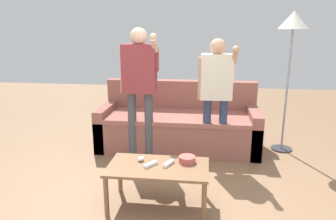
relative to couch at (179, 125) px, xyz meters
name	(u,v)px	position (x,y,z in m)	size (l,w,h in m)	color
ground_plane	(172,200)	(0.07, -1.48, -0.31)	(12.00, 12.00, 0.00)	brown
couch	(179,125)	(0.00, 0.00, 0.00)	(2.17, 0.89, 0.89)	brown
coffee_table	(158,171)	(-0.05, -1.59, 0.05)	(0.93, 0.52, 0.41)	brown
snack_bowl	(187,159)	(0.22, -1.47, 0.13)	(0.16, 0.16, 0.06)	#B24C47
game_remote_nunchuk	(141,158)	(-0.23, -1.50, 0.13)	(0.06, 0.09, 0.05)	white
floor_lamp	(293,29)	(1.43, 0.03, 1.31)	(0.37, 0.37, 1.84)	#2D2D33
player_left	(140,79)	(-0.45, -0.47, 0.73)	(0.49, 0.32, 1.64)	#47474C
player_right	(216,86)	(0.49, -0.43, 0.65)	(0.46, 0.32, 1.52)	#2D3856
game_remote_wand_near	(151,164)	(-0.11, -1.60, 0.12)	(0.12, 0.15, 0.03)	white
game_remote_wand_far	(169,163)	(0.05, -1.56, 0.12)	(0.10, 0.15, 0.03)	white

